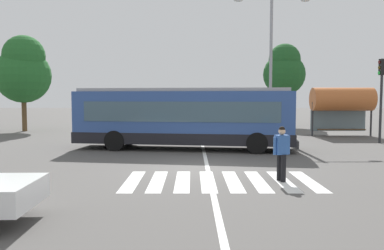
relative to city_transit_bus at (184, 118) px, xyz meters
The scene contains 13 objects.
ground_plane 5.61m from the city_transit_bus, 82.51° to the right, with size 160.00×160.00×0.00m, color #514F4C.
city_transit_bus is the anchor object (origin of this frame).
pedestrian_crossing_street 8.23m from the city_transit_bus, 67.09° to the right, with size 0.55×0.38×1.72m.
parked_car_white 9.98m from the city_transit_bus, 102.61° to the left, with size 2.27×4.66×1.35m.
parked_car_champagne 9.78m from the city_transit_bus, 86.79° to the left, with size 2.18×4.63×1.35m.
parked_car_teal 10.04m from the city_transit_bus, 71.04° to the left, with size 2.13×4.62×1.35m.
traffic_light_far_corner 11.52m from the city_transit_bus, 12.84° to the left, with size 0.33×0.32×4.77m.
bus_stop_shelter 12.31m from the city_transit_bus, 31.78° to the left, with size 4.04×1.54×3.25m.
twin_arm_street_lamp 9.47m from the city_transit_bus, 48.75° to the left, with size 4.99×0.32×9.23m.
background_tree_left 16.42m from the city_transit_bus, 140.39° to the left, with size 4.15×4.15×7.26m.
background_tree_right 17.94m from the city_transit_bus, 60.68° to the left, with size 3.72×3.72×7.34m.
crosswalk_painted_stripes 7.83m from the city_transit_bus, 80.30° to the right, with size 5.93×3.13×0.01m.
lane_center_line 3.82m from the city_transit_bus, 73.55° to the right, with size 0.16×24.00×0.01m, color silver.
Camera 1 is at (-0.29, -14.25, 2.63)m, focal length 36.50 mm.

